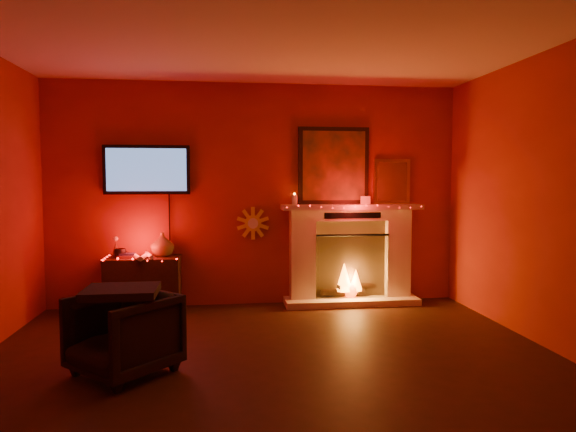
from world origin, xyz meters
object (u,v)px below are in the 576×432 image
(fireplace, at_px, (349,245))
(sunburst_clock, at_px, (253,223))
(armchair, at_px, (123,334))
(tv, at_px, (147,170))
(console_table, at_px, (144,280))

(fireplace, bearing_deg, sunburst_clock, 175.63)
(fireplace, xyz_separation_m, armchair, (-2.34, -2.08, -0.40))
(tv, bearing_deg, armchair, -87.34)
(armchair, bearing_deg, tv, 136.52)
(sunburst_clock, bearing_deg, console_table, -170.36)
(sunburst_clock, relative_size, armchair, 0.57)
(tv, height_order, console_table, tv)
(tv, height_order, armchair, tv)
(tv, bearing_deg, fireplace, -1.50)
(tv, bearing_deg, console_table, -97.91)
(tv, relative_size, armchair, 1.76)
(sunburst_clock, xyz_separation_m, console_table, (-1.28, -0.22, -0.63))
(fireplace, bearing_deg, tv, 178.50)
(fireplace, distance_m, tv, 2.61)
(fireplace, bearing_deg, console_table, -177.09)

